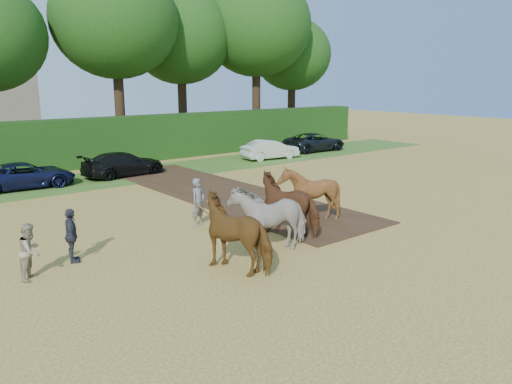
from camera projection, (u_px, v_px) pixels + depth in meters
name	position (u px, v px, depth m)	size (l,w,h in m)	color
ground	(302.00, 233.00, 17.75)	(120.00, 120.00, 0.00)	gold
earth_strip	(222.00, 193.00, 23.96)	(4.50, 17.00, 0.05)	#472D1C
grass_verge	(129.00, 175.00, 28.34)	(50.00, 5.00, 0.03)	#38601E
hedgerow	(97.00, 142.00, 31.42)	(46.00, 1.60, 3.00)	#14380F
spectator_near	(31.00, 251.00, 13.52)	(0.76, 0.59, 1.57)	beige
spectator_far	(71.00, 236.00, 14.73)	(0.96, 0.40, 1.65)	#292C37
plough_team	(278.00, 210.00, 16.72)	(7.14, 6.05, 2.14)	brown
parked_cars	(163.00, 159.00, 29.72)	(30.85, 3.06, 1.48)	silver
treeline	(42.00, 20.00, 31.15)	(48.70, 10.60, 14.21)	#382616
church	(2.00, 7.00, 58.82)	(5.20, 5.20, 27.00)	slate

